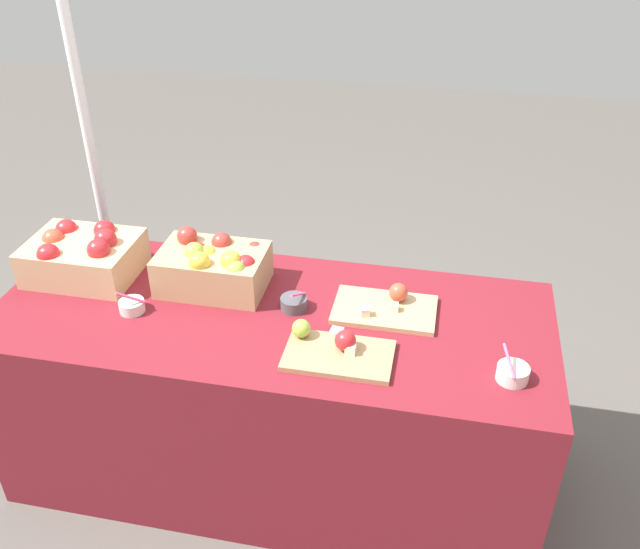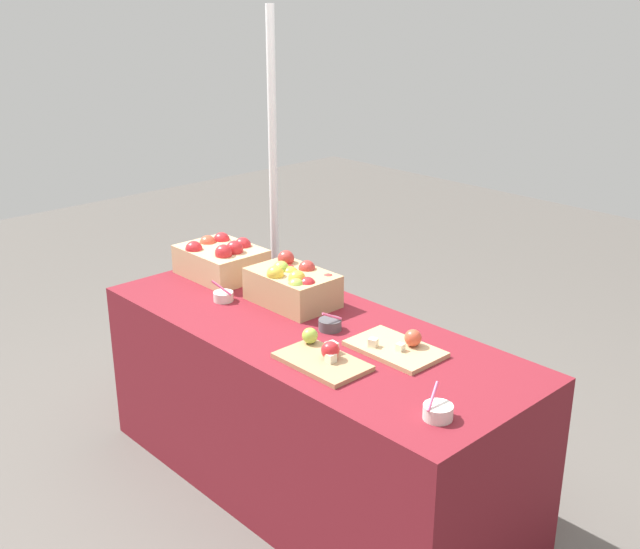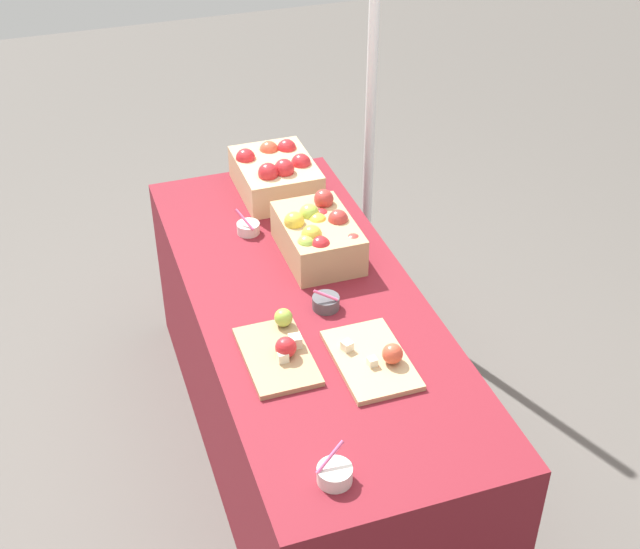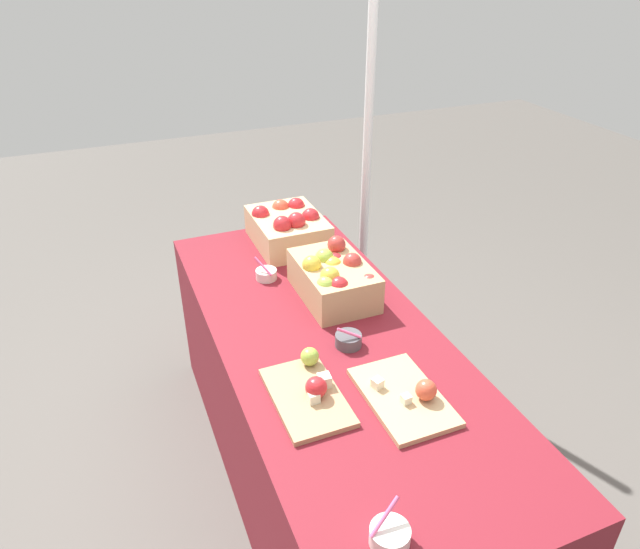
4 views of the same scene
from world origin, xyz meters
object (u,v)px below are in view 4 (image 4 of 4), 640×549
(cutting_board_back, at_px, (406,395))
(sample_bowl_near, at_px, (390,536))
(cutting_board_front, at_px, (309,390))
(tent_pole, at_px, (366,169))
(apple_crate_middle, at_px, (334,278))
(sample_bowl_far, at_px, (266,274))
(sample_bowl_mid, at_px, (348,340))
(apple_crate_left, at_px, (288,227))

(cutting_board_back, relative_size, sample_bowl_near, 3.24)
(cutting_board_front, height_order, tent_pole, tent_pole)
(apple_crate_middle, xyz_separation_m, tent_pole, (-0.67, 0.46, 0.15))
(sample_bowl_near, distance_m, sample_bowl_far, 1.26)
(tent_pole, bearing_deg, sample_bowl_mid, -28.79)
(apple_crate_left, bearing_deg, sample_bowl_mid, -4.49)
(apple_crate_middle, height_order, cutting_board_back, apple_crate_middle)
(tent_pole, bearing_deg, apple_crate_left, -69.61)
(cutting_board_front, xyz_separation_m, tent_pole, (-1.16, 0.75, 0.21))
(cutting_board_back, relative_size, sample_bowl_mid, 3.73)
(cutting_board_front, relative_size, tent_pole, 0.17)
(cutting_board_front, relative_size, cutting_board_back, 0.97)
(apple_crate_left, height_order, cutting_board_back, apple_crate_left)
(cutting_board_front, distance_m, sample_bowl_near, 0.54)
(cutting_board_front, bearing_deg, sample_bowl_mid, 130.50)
(sample_bowl_near, height_order, sample_bowl_mid, sample_bowl_near)
(cutting_board_back, bearing_deg, sample_bowl_far, -168.32)
(cutting_board_front, height_order, sample_bowl_far, sample_bowl_far)
(apple_crate_middle, relative_size, cutting_board_front, 1.11)
(sample_bowl_near, bearing_deg, sample_bowl_mid, 162.71)
(sample_bowl_far, distance_m, tent_pole, 0.83)
(apple_crate_left, height_order, sample_bowl_far, apple_crate_left)
(apple_crate_middle, bearing_deg, sample_bowl_near, -16.33)
(apple_crate_middle, xyz_separation_m, sample_bowl_mid, (0.31, -0.08, -0.06))
(sample_bowl_mid, bearing_deg, tent_pole, 151.21)
(apple_crate_left, bearing_deg, sample_bowl_far, -35.15)
(apple_crate_left, relative_size, sample_bowl_mid, 4.13)
(apple_crate_left, xyz_separation_m, sample_bowl_near, (1.52, -0.29, -0.05))
(sample_bowl_far, bearing_deg, tent_pole, 123.80)
(tent_pole, bearing_deg, cutting_board_front, -32.93)
(sample_bowl_mid, bearing_deg, sample_bowl_far, -166.81)
(cutting_board_front, relative_size, sample_bowl_mid, 3.62)
(cutting_board_back, relative_size, tent_pole, 0.18)
(sample_bowl_near, bearing_deg, sample_bowl_far, 175.52)
(cutting_board_back, bearing_deg, apple_crate_middle, 177.49)
(apple_crate_middle, relative_size, sample_bowl_far, 3.83)
(sample_bowl_near, relative_size, sample_bowl_mid, 1.15)
(apple_crate_middle, bearing_deg, sample_bowl_far, -138.46)
(apple_crate_left, bearing_deg, cutting_board_back, -0.69)
(cutting_board_front, height_order, sample_bowl_near, sample_bowl_near)
(sample_bowl_near, xyz_separation_m, sample_bowl_far, (-1.25, 0.10, -0.00))
(apple_crate_middle, bearing_deg, apple_crate_left, -178.41)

